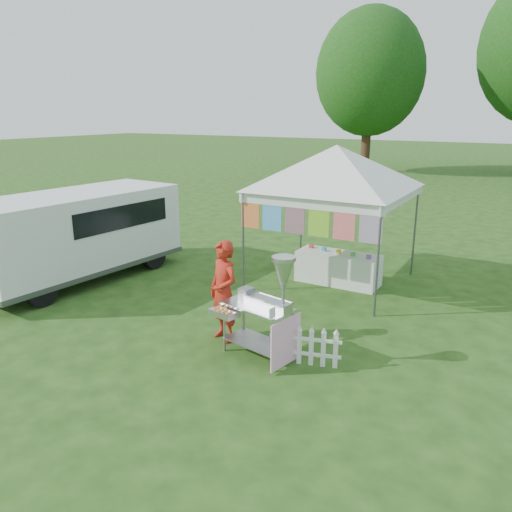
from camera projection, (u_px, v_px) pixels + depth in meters
The scene contains 8 objects.
ground at pixel (251, 342), 8.22m from camera, with size 120.00×120.00×0.00m, color #213F12.
canopy_main at pixel (337, 145), 10.29m from camera, with size 4.24×4.24×3.45m.
tree_left at pixel (370, 73), 29.42m from camera, with size 6.40×6.40×9.53m.
donut_cart at pixel (266, 299), 7.38m from camera, with size 1.33×0.83×1.69m.
vendor at pixel (224, 291), 8.11m from camera, with size 0.62×0.41×1.69m, color #B42416.
cargo_van at pixel (81, 232), 11.18m from camera, with size 2.27×4.83×1.95m.
picket_fence at pixel (305, 347), 7.43m from camera, with size 1.05×0.32×0.56m.
display_table at pixel (338, 268), 10.97m from camera, with size 1.80×0.70×0.69m, color white.
Camera 1 is at (3.82, -6.45, 3.67)m, focal length 35.00 mm.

